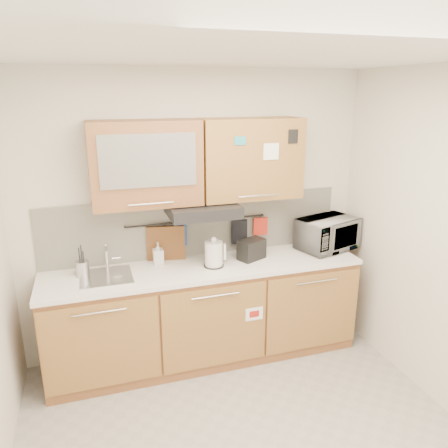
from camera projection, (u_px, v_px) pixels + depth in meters
ceiling at (261, 52)px, 2.28m from camera, size 3.20×3.20×0.00m
wall_back at (196, 215)px, 4.03m from camera, size 3.20×0.00×3.20m
base_cabinet at (206, 317)px, 4.01m from camera, size 2.80×0.64×0.88m
countertop at (205, 268)px, 3.87m from camera, size 2.82×0.62×0.04m
backsplash at (196, 226)px, 4.05m from camera, size 2.80×0.02×0.56m
upper_cabinets at (199, 161)px, 3.71m from camera, size 1.82×0.37×0.70m
range_hood at (203, 210)px, 3.77m from camera, size 0.60×0.46×0.10m
sink at (106, 276)px, 3.63m from camera, size 0.42×0.40×0.26m
utensil_rail at (197, 221)px, 4.00m from camera, size 1.30×0.02×0.02m
utensil_crock at (83, 268)px, 3.63m from camera, size 0.12×0.12×0.27m
kettle at (214, 255)px, 3.82m from camera, size 0.20×0.18×0.27m
toaster at (252, 249)px, 3.99m from camera, size 0.28×0.24×0.19m
microwave at (327, 234)px, 4.24m from camera, size 0.64×0.52×0.31m
soap_bottle at (158, 253)px, 3.89m from camera, size 0.09×0.09×0.19m
cutting_board at (166, 249)px, 3.97m from camera, size 0.34×0.09×0.43m
oven_mitt at (180, 235)px, 3.97m from camera, size 0.12×0.04×0.20m
dark_pouch at (239, 232)px, 4.14m from camera, size 0.16×0.09×0.24m
pot_holder at (260, 226)px, 4.20m from camera, size 0.14×0.04×0.17m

